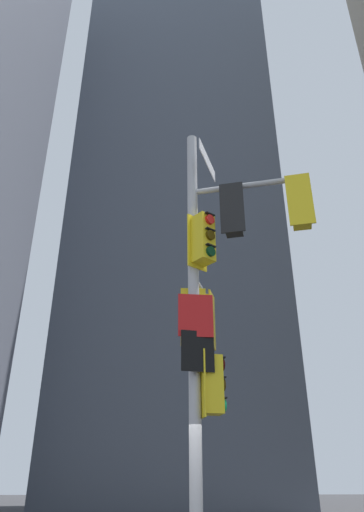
% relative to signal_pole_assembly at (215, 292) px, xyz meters
% --- Properties ---
extents(building_mid_block, '(14.44, 14.44, 48.66)m').
position_rel_signal_pole_assembly_xyz_m(building_mid_block, '(-0.03, 24.47, 19.44)').
color(building_mid_block, '#4C5460').
rests_on(building_mid_block, ground).
extents(signal_pole_assembly, '(2.62, 2.43, 8.62)m').
position_rel_signal_pole_assembly_xyz_m(signal_pole_assembly, '(0.00, 0.00, 0.00)').
color(signal_pole_assembly, '#B2B2B5').
rests_on(signal_pole_assembly, ground).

